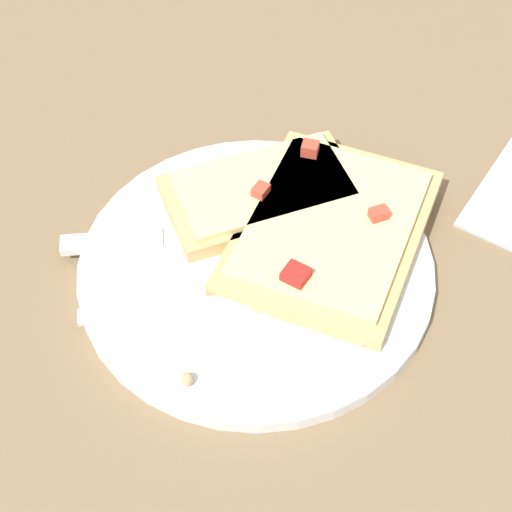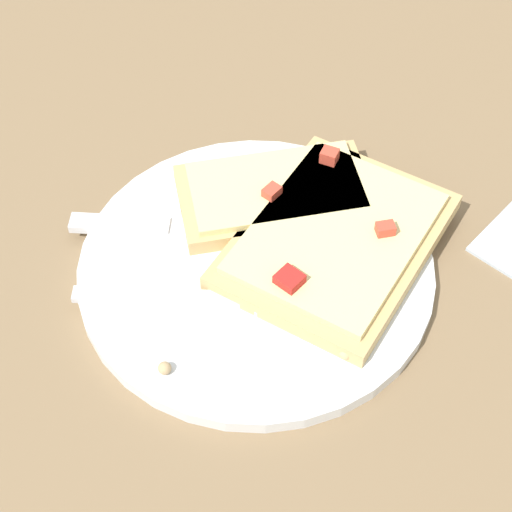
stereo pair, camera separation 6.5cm
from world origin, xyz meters
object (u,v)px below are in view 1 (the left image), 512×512
(knife, at_px, (174,238))
(pizza_slice_corner, at_px, (262,191))
(fork, at_px, (244,302))
(pizza_slice_main, at_px, (331,230))
(plate, at_px, (256,269))

(knife, bearing_deg, pizza_slice_corner, 26.75)
(fork, distance_m, knife, 0.08)
(pizza_slice_main, relative_size, pizza_slice_corner, 1.14)
(knife, distance_m, pizza_slice_corner, 0.08)
(pizza_slice_main, distance_m, pizza_slice_corner, 0.07)
(fork, height_order, knife, knife)
(pizza_slice_main, bearing_deg, knife, 112.95)
(plate, distance_m, fork, 0.04)
(fork, distance_m, pizza_slice_main, 0.09)
(pizza_slice_main, bearing_deg, fork, 155.30)
(fork, relative_size, pizza_slice_corner, 1.02)
(knife, relative_size, pizza_slice_main, 0.88)
(knife, xyz_separation_m, pizza_slice_main, (0.07, -0.10, 0.01))
(fork, height_order, pizza_slice_corner, pizza_slice_corner)
(fork, relative_size, knife, 1.02)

